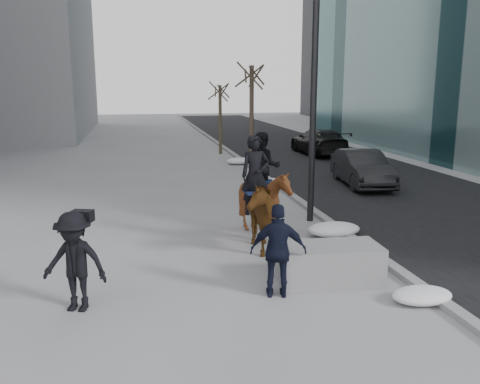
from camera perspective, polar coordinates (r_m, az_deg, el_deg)
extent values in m
plane|color=gray|center=(10.62, 1.30, -9.27)|extent=(120.00, 120.00, 0.00)
cube|color=black|center=(22.04, 13.41, 1.60)|extent=(8.00, 90.00, 0.01)
cube|color=gray|center=(20.68, 3.30, 1.39)|extent=(0.25, 90.00, 0.12)
cube|color=gray|center=(10.21, 10.01, -8.01)|extent=(2.02, 1.09, 0.79)
imported|color=black|center=(20.22, 13.54, 2.64)|extent=(1.95, 4.32, 1.38)
imported|color=black|center=(28.90, 8.85, 5.62)|extent=(2.07, 5.02, 1.45)
imported|color=#4B2D0F|center=(11.84, 1.85, -2.52)|extent=(1.03, 2.13, 1.77)
imported|color=black|center=(11.79, 1.71, 1.90)|extent=(0.69, 0.47, 1.86)
cube|color=#101A3B|center=(11.87, 1.70, 0.05)|extent=(0.50, 0.58, 0.06)
imported|color=#532610|center=(13.15, 2.74, -1.13)|extent=(1.76, 1.89, 1.74)
imported|color=black|center=(13.12, 2.62, 2.77)|extent=(1.03, 0.89, 1.82)
cube|color=#10193C|center=(13.19, 2.60, 1.13)|extent=(0.61, 0.66, 0.06)
imported|color=black|center=(9.34, 4.33, -6.61)|extent=(1.10, 0.66, 1.75)
cylinder|color=#C44A0B|center=(9.75, 3.19, -4.11)|extent=(0.04, 0.18, 0.07)
imported|color=black|center=(9.20, -18.07, -7.48)|extent=(1.29, 0.99, 1.75)
cube|color=black|center=(9.21, -17.28, -2.58)|extent=(0.41, 0.33, 0.20)
cylinder|color=black|center=(14.33, 8.39, 14.45)|extent=(0.18, 0.18, 9.00)
ellipsoid|color=silver|center=(9.85, 19.77, -10.87)|extent=(1.12, 0.71, 0.28)
ellipsoid|color=silver|center=(25.03, -0.05, 3.50)|extent=(1.30, 0.82, 0.33)
ellipsoid|color=silver|center=(13.40, 10.49, -4.14)|extent=(1.39, 0.88, 0.35)
ellipsoid|color=silver|center=(19.41, 3.37, 1.03)|extent=(1.36, 0.86, 0.34)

